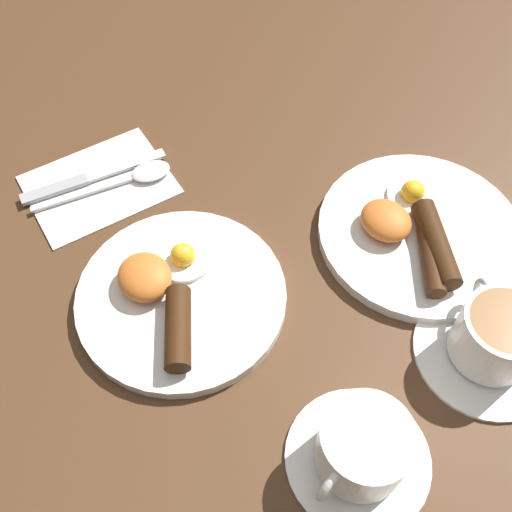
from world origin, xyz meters
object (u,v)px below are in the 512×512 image
at_px(breakfast_plate_near, 178,295).
at_px(knife, 86,179).
at_px(teacup_near, 362,450).
at_px(breakfast_plate_far, 418,232).
at_px(teacup_far, 494,339).
at_px(spoon, 137,176).

distance_m(breakfast_plate_near, knife, 0.22).
bearing_deg(teacup_near, breakfast_plate_far, 128.31).
bearing_deg(breakfast_plate_far, teacup_far, -13.43).
bearing_deg(teacup_far, knife, -149.12).
bearing_deg(knife, breakfast_plate_far, -37.93).
height_order(knife, spoon, spoon).
bearing_deg(teacup_far, spoon, -153.31).
relative_size(breakfast_plate_far, teacup_near, 1.75).
distance_m(breakfast_plate_near, teacup_far, 0.34).
height_order(breakfast_plate_far, teacup_near, teacup_near).
height_order(teacup_near, spoon, teacup_near).
relative_size(teacup_far, knife, 0.80).
relative_size(breakfast_plate_near, knife, 1.22).
height_order(teacup_far, spoon, teacup_far).
bearing_deg(knife, breakfast_plate_near, -79.09).
relative_size(breakfast_plate_near, breakfast_plate_far, 0.96).
height_order(teacup_near, knife, teacup_near).
xyz_separation_m(breakfast_plate_near, teacup_near, (0.25, 0.07, 0.02)).
relative_size(teacup_far, spoon, 0.84).
distance_m(teacup_near, teacup_far, 0.19).
distance_m(breakfast_plate_near, spoon, 0.20).
distance_m(teacup_near, knife, 0.48).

